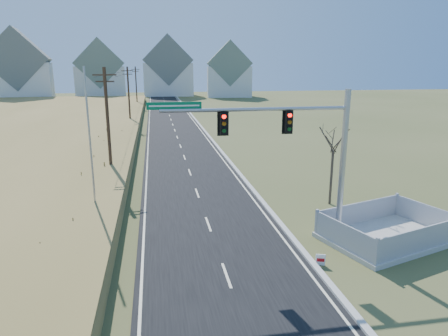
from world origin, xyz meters
TOP-DOWN VIEW (x-y plane):
  - ground at (0.00, 0.00)m, footprint 260.00×260.00m
  - road at (0.00, 50.00)m, footprint 8.00×180.00m
  - curb at (4.15, 50.00)m, footprint 0.30×180.00m
  - utility_pole_near at (-6.50, 15.00)m, footprint 1.80×0.26m
  - utility_pole_mid at (-6.50, 45.00)m, footprint 1.80×0.26m
  - utility_pole_far at (-6.50, 75.00)m, footprint 1.80×0.26m
  - condo_nw at (-38.00, 100.00)m, footprint 17.69×13.38m
  - condo_nnw at (-18.00, 108.00)m, footprint 14.93×11.17m
  - condo_n at (2.00, 112.00)m, footprint 15.27×10.20m
  - condo_ne at (20.00, 104.00)m, footprint 14.12×10.51m
  - traffic_signal_mast at (4.58, 0.70)m, footprint 10.04×0.68m
  - fence_enclosure at (9.14, 0.31)m, footprint 7.50×6.15m
  - open_sign at (4.50, -1.77)m, footprint 0.44×0.18m
  - flagpole at (-6.52, 5.62)m, footprint 0.41×0.41m
  - bare_tree at (8.60, 6.27)m, footprint 2.12×2.12m

SIDE VIEW (x-z plane):
  - ground at x=0.00m, z-range 0.00..0.00m
  - road at x=0.00m, z-range 0.00..0.06m
  - curb at x=4.15m, z-range 0.00..0.18m
  - fence_enclosure at x=9.14m, z-range -0.45..1.03m
  - open_sign at x=4.50m, z-range 0.02..0.57m
  - flagpole at x=-6.52m, z-range -0.91..8.15m
  - bare_tree at x=8.60m, z-range 1.72..7.35m
  - utility_pole_near at x=-6.50m, z-range 0.18..9.18m
  - utility_pole_mid at x=-6.50m, z-range 0.18..9.18m
  - utility_pole_far at x=-6.50m, z-range 0.18..9.18m
  - traffic_signal_mast at x=4.58m, z-range 0.84..8.82m
  - condo_ne at x=20.00m, z-range -1.42..15.10m
  - condo_nnw at x=-18.00m, z-range -1.58..15.45m
  - condo_n at x=2.00m, z-range -1.66..16.88m
  - condo_nw at x=-38.00m, z-range -1.82..17.23m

